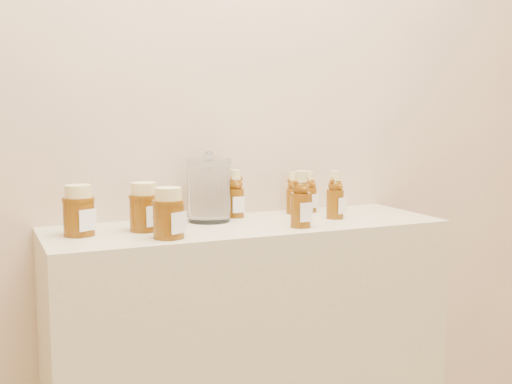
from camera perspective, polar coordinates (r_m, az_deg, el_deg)
name	(u,v)px	position (r m, az deg, el deg)	size (l,w,h in m)	color
wall_back	(223,76)	(2.10, -2.94, 10.24)	(3.50, 0.02, 2.70)	tan
display_table	(248,367)	(2.06, -0.72, -15.25)	(1.20, 0.40, 0.90)	tan
bear_bottle_back_left	(235,190)	(2.05, -1.85, 0.14)	(0.06, 0.06, 0.17)	#572D06
bear_bottle_back_mid	(294,190)	(2.13, 3.38, 0.16)	(0.05, 0.05, 0.16)	#572D06
bear_bottle_back_right	(309,189)	(2.17, 4.75, 0.27)	(0.05, 0.05, 0.16)	#572D06
bear_bottle_front_left	(301,195)	(1.88, 4.00, -0.30)	(0.06, 0.06, 0.19)	#572D06
bear_bottle_front_right	(335,192)	(2.04, 7.05, 0.02)	(0.06, 0.06, 0.17)	#572D06
honey_jar_left	(79,210)	(1.81, -15.48, -1.58)	(0.09, 0.09, 0.14)	#572D06
honey_jar_back	(144,207)	(1.84, -9.90, -1.31)	(0.09, 0.09, 0.14)	#572D06
honey_jar_front	(168,213)	(1.73, -7.79, -1.86)	(0.09, 0.09, 0.14)	#572D06
glass_canister	(209,187)	(1.97, -4.21, 0.43)	(0.14, 0.14, 0.21)	white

